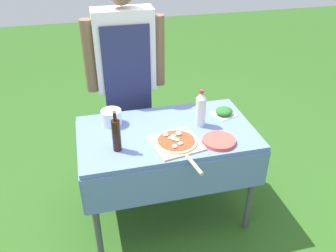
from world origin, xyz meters
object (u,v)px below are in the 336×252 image
(pizza_on_peel, at_px, (177,143))
(herb_container, at_px, (224,112))
(oil_bottle, at_px, (116,134))
(prep_table, at_px, (167,143))
(plate_stack, at_px, (219,141))
(water_bottle, at_px, (201,109))
(person_cook, at_px, (126,70))
(mixing_tub, at_px, (112,117))

(pizza_on_peel, distance_m, herb_container, 0.54)
(oil_bottle, relative_size, herb_container, 1.53)
(prep_table, distance_m, plate_stack, 0.40)
(oil_bottle, bearing_deg, herb_container, 17.49)
(pizza_on_peel, height_order, water_bottle, water_bottle)
(person_cook, height_order, oil_bottle, person_cook)
(prep_table, height_order, pizza_on_peel, pizza_on_peel)
(plate_stack, bearing_deg, person_cook, 120.15)
(oil_bottle, xyz_separation_m, herb_container, (0.84, 0.27, -0.09))
(prep_table, height_order, person_cook, person_cook)
(prep_table, distance_m, oil_bottle, 0.45)
(person_cook, xyz_separation_m, pizza_on_peel, (0.21, -0.81, -0.21))
(water_bottle, distance_m, mixing_tub, 0.64)
(prep_table, height_order, water_bottle, water_bottle)
(water_bottle, height_order, mixing_tub, water_bottle)
(oil_bottle, distance_m, water_bottle, 0.64)
(water_bottle, relative_size, herb_container, 1.44)
(prep_table, bearing_deg, oil_bottle, -158.42)
(person_cook, xyz_separation_m, plate_stack, (0.49, -0.85, -0.22))
(person_cook, relative_size, pizza_on_peel, 3.23)
(person_cook, bearing_deg, pizza_on_peel, 105.52)
(mixing_tub, bearing_deg, oil_bottle, -90.14)
(pizza_on_peel, bearing_deg, mixing_tub, 126.05)
(water_bottle, bearing_deg, herb_container, 23.69)
(herb_container, height_order, plate_stack, herb_container)
(water_bottle, bearing_deg, prep_table, -174.84)
(water_bottle, height_order, herb_container, water_bottle)
(oil_bottle, bearing_deg, mixing_tub, 89.86)
(person_cook, distance_m, pizza_on_peel, 0.86)
(person_cook, distance_m, oil_bottle, 0.80)
(pizza_on_peel, bearing_deg, water_bottle, 31.42)
(prep_table, xyz_separation_m, mixing_tub, (-0.36, 0.19, 0.15))
(prep_table, distance_m, herb_container, 0.51)
(pizza_on_peel, distance_m, water_bottle, 0.33)
(herb_container, relative_size, mixing_tub, 1.31)
(pizza_on_peel, relative_size, herb_container, 2.75)
(mixing_tub, height_order, plate_stack, mixing_tub)
(plate_stack, bearing_deg, mixing_tub, 148.05)
(prep_table, height_order, mixing_tub, mixing_tub)
(water_bottle, relative_size, plate_stack, 1.23)
(herb_container, bearing_deg, oil_bottle, -162.51)
(person_cook, bearing_deg, oil_bottle, 77.77)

